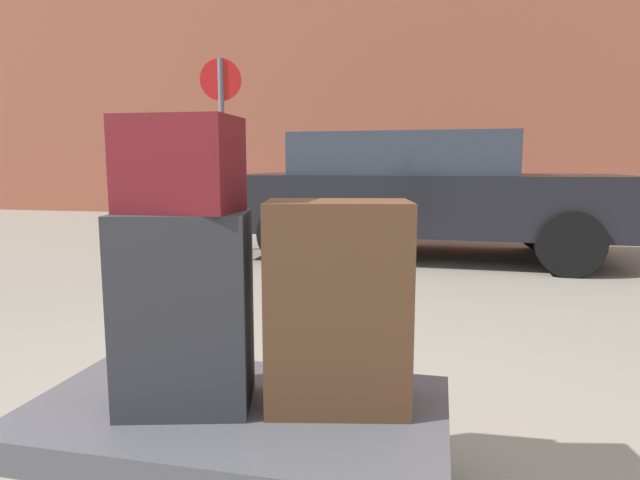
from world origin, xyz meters
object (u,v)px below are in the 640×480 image
duffel_bag_maroon_topmost_pile (180,165)px  parked_car (420,192)px  suitcase_brown_rear_right (338,305)px  no_parking_sign (222,134)px  suitcase_charcoal_stacked_top (185,310)px  bollard_kerb_mid (640,215)px  luggage_cart (237,425)px  bollard_kerb_near (546,213)px

duffel_bag_maroon_topmost_pile → parked_car: parked_car is taller
duffel_bag_maroon_topmost_pile → parked_car: (0.51, 4.97, -0.32)m
suitcase_brown_rear_right → no_parking_sign: (-2.33, 4.75, 0.79)m
suitcase_brown_rear_right → no_parking_sign: 5.35m
suitcase_charcoal_stacked_top → suitcase_brown_rear_right: (0.45, 0.10, 0.02)m
suitcase_brown_rear_right → bollard_kerb_mid: size_ratio=0.95×
luggage_cart → no_parking_sign: (-2.03, 4.81, 1.18)m
no_parking_sign → bollard_kerb_near: bearing=30.2°
suitcase_brown_rear_right → no_parking_sign: size_ratio=0.27×
luggage_cart → suitcase_brown_rear_right: bearing=12.0°
luggage_cart → duffel_bag_maroon_topmost_pile: size_ratio=3.91×
bollard_kerb_near → suitcase_brown_rear_right: bearing=-104.6°
parked_car → bollard_kerb_mid: size_ratio=6.50×
suitcase_charcoal_stacked_top → duffel_bag_maroon_topmost_pile: duffel_bag_maroon_topmost_pile is taller
no_parking_sign → suitcase_charcoal_stacked_top: bearing=-68.8°
suitcase_charcoal_stacked_top → bollard_kerb_near: (2.33, 7.30, -0.31)m
luggage_cart → bollard_kerb_near: (2.19, 7.26, 0.07)m
parked_car → no_parking_sign: no_parking_sign is taller
suitcase_charcoal_stacked_top → bollard_kerb_mid: bearing=49.4°
suitcase_brown_rear_right → duffel_bag_maroon_topmost_pile: 0.63m
suitcase_charcoal_stacked_top → parked_car: (0.51, 4.97, 0.12)m
bollard_kerb_mid → no_parking_sign: no_parking_sign is taller
parked_car → bollard_kerb_near: 2.99m
duffel_bag_maroon_topmost_pile → parked_car: bearing=81.9°
parked_car → no_parking_sign: bearing=-177.2°
parked_car → bollard_kerb_mid: 3.91m
luggage_cart → parked_car: bearing=85.7°
suitcase_charcoal_stacked_top → no_parking_sign: bearing=97.0°
luggage_cart → duffel_bag_maroon_topmost_pile: (-0.15, -0.03, 0.81)m
suitcase_charcoal_stacked_top → bollard_kerb_mid: 8.15m
parked_car → no_parking_sign: 2.50m
bollard_kerb_near → bollard_kerb_mid: (1.29, 0.00, 0.00)m
luggage_cart → bollard_kerb_near: bearing=73.2°
suitcase_brown_rear_right → parked_car: parked_car is taller
bollard_kerb_mid → parked_car: bearing=-143.1°
duffel_bag_maroon_topmost_pile → suitcase_brown_rear_right: bearing=10.1°
bollard_kerb_mid → duffel_bag_maroon_topmost_pile: bearing=-116.4°
luggage_cart → suitcase_brown_rear_right: 0.50m
suitcase_charcoal_stacked_top → duffel_bag_maroon_topmost_pile: 0.44m
parked_car → bollard_kerb_mid: bearing=36.9°
luggage_cart → bollard_kerb_near: bollard_kerb_near is taller
luggage_cart → no_parking_sign: bearing=112.9°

